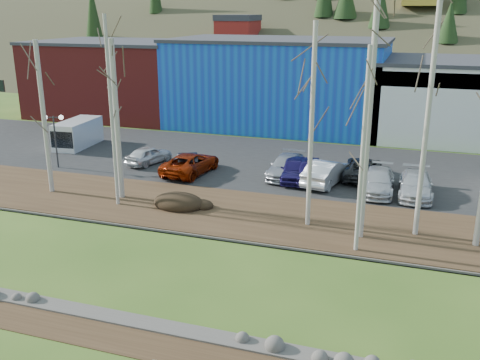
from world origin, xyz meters
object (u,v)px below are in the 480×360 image
(car_5, at_px, (326,172))
(car_7, at_px, (378,181))
(street_lamp, at_px, (54,126))
(car_8, at_px, (309,170))
(car_4, at_px, (294,169))
(car_6, at_px, (363,168))
(van_grey, at_px, (77,134))
(car_3, at_px, (286,166))
(car_1, at_px, (188,161))
(car_9, at_px, (416,185))
(car_0, at_px, (149,155))
(car_2, at_px, (191,163))

(car_5, distance_m, car_7, 3.34)
(street_lamp, height_order, car_8, street_lamp)
(car_4, height_order, car_7, car_4)
(car_6, bearing_deg, van_grey, -4.56)
(car_3, height_order, car_4, car_4)
(car_1, relative_size, car_9, 0.82)
(car_0, bearing_deg, car_8, -166.07)
(car_2, height_order, car_4, car_4)
(car_4, height_order, van_grey, van_grey)
(car_7, height_order, car_8, car_8)
(car_5, bearing_deg, car_7, -179.00)
(car_5, relative_size, car_6, 0.96)
(car_0, height_order, car_2, car_2)
(car_5, bearing_deg, car_1, 11.86)
(car_1, distance_m, car_2, 0.78)
(car_0, relative_size, car_7, 0.80)
(street_lamp, relative_size, car_1, 0.96)
(car_5, bearing_deg, car_3, -3.73)
(car_4, bearing_deg, car_3, 129.91)
(car_4, relative_size, van_grey, 0.86)
(car_0, distance_m, car_7, 16.41)
(car_7, bearing_deg, car_5, 167.68)
(van_grey, bearing_deg, car_2, -23.40)
(car_0, bearing_deg, car_2, 177.89)
(car_0, bearing_deg, van_grey, -2.70)
(car_0, relative_size, car_8, 0.88)
(car_0, relative_size, car_2, 0.74)
(car_4, bearing_deg, car_6, 12.75)
(car_3, relative_size, car_8, 1.10)
(car_4, relative_size, car_8, 1.00)
(car_1, relative_size, van_grey, 0.78)
(street_lamp, height_order, car_1, street_lamp)
(car_2, bearing_deg, van_grey, -12.61)
(car_2, distance_m, car_6, 11.59)
(street_lamp, relative_size, car_2, 0.73)
(car_1, height_order, car_6, car_6)
(car_3, distance_m, car_7, 6.27)
(car_1, relative_size, car_6, 0.79)
(car_0, distance_m, car_5, 13.09)
(car_2, bearing_deg, car_8, -168.18)
(car_8, bearing_deg, car_1, 171.34)
(car_3, relative_size, car_4, 1.10)
(street_lamp, relative_size, car_3, 0.79)
(car_3, bearing_deg, car_7, -12.60)
(car_6, height_order, car_8, car_8)
(car_2, height_order, van_grey, van_grey)
(street_lamp, height_order, car_3, street_lamp)
(car_6, bearing_deg, car_1, 8.52)
(street_lamp, xyz_separation_m, car_8, (17.64, 2.44, -2.23))
(street_lamp, xyz_separation_m, car_3, (15.95, 3.03, -2.27))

